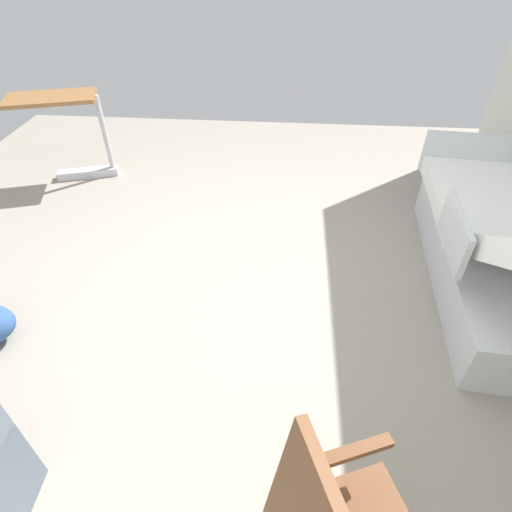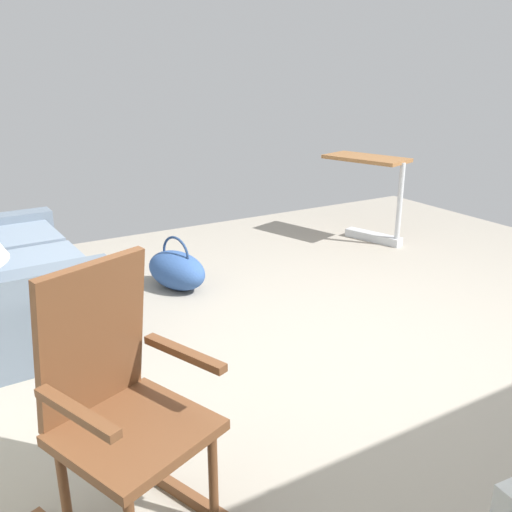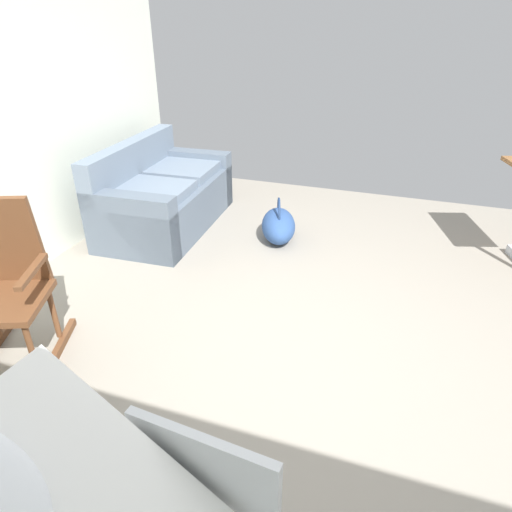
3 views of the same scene
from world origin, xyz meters
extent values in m
plane|color=gray|center=(0.00, 0.00, 0.00)|extent=(6.33, 6.33, 0.00)
cube|color=silver|center=(-1.89, -0.14, 0.17)|extent=(1.04, 2.00, 0.35)
cube|color=white|center=(-1.93, -0.62, 0.42)|extent=(1.01, 1.23, 0.14)
cube|color=silver|center=(-1.36, 0.12, 0.63)|extent=(0.08, 0.56, 0.28)
cube|color=silver|center=(-1.98, -1.21, 0.53)|extent=(0.95, 0.13, 0.36)
cylinder|color=black|center=(-1.46, 0.62, 0.05)|extent=(0.10, 0.10, 0.10)
cylinder|color=black|center=(-1.59, -0.97, 0.05)|extent=(0.10, 0.10, 0.10)
cylinder|color=brown|center=(-0.73, 1.51, 0.25)|extent=(0.04, 0.04, 0.40)
cube|color=brown|center=(-0.57, 1.54, 0.67)|extent=(0.38, 0.18, 0.03)
cube|color=#B2B5BA|center=(1.74, -1.51, 0.04)|extent=(0.61, 0.29, 0.08)
cylinder|color=black|center=(1.49, -1.58, 0.03)|extent=(0.07, 0.07, 0.06)
cylinder|color=black|center=(1.99, -1.43, 0.03)|extent=(0.07, 0.07, 0.06)
cylinder|color=#B2B5BA|center=(1.49, -1.58, 0.45)|extent=(0.05, 0.05, 0.74)
cube|color=brown|center=(1.87, -1.47, 0.82)|extent=(0.88, 0.62, 0.04)
camera|label=1|loc=(-0.33, 2.21, 2.08)|focal=28.84mm
camera|label=2|loc=(-2.23, 2.21, 1.66)|focal=38.38mm
camera|label=3|loc=(-2.23, -0.38, 1.96)|focal=31.70mm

